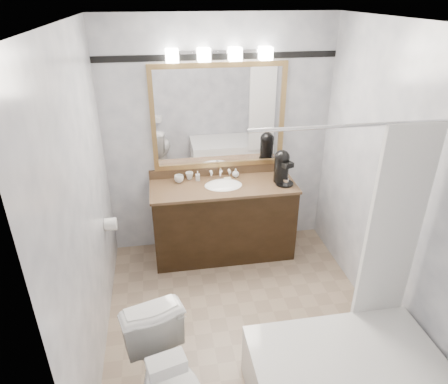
# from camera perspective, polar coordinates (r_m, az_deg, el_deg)

# --- Properties ---
(room) EXTENTS (2.42, 2.62, 2.52)m
(room) POSITION_cam_1_polar(r_m,az_deg,el_deg) (3.11, 2.99, -0.44)
(room) COLOR gray
(room) RESTS_ON ground
(vanity) EXTENTS (1.53, 0.58, 0.97)m
(vanity) POSITION_cam_1_polar(r_m,az_deg,el_deg) (4.37, -0.10, -3.80)
(vanity) COLOR black
(vanity) RESTS_ON ground
(mirror) EXTENTS (1.40, 0.04, 1.10)m
(mirror) POSITION_cam_1_polar(r_m,az_deg,el_deg) (4.19, -0.72, 10.62)
(mirror) COLOR #AA844D
(mirror) RESTS_ON room
(vanity_light_bar) EXTENTS (1.02, 0.14, 0.12)m
(vanity_light_bar) POSITION_cam_1_polar(r_m,az_deg,el_deg) (4.01, -0.65, 19.12)
(vanity_light_bar) COLOR silver
(vanity_light_bar) RESTS_ON room
(accent_stripe) EXTENTS (2.40, 0.01, 0.06)m
(accent_stripe) POSITION_cam_1_polar(r_m,az_deg,el_deg) (4.07, -0.80, 18.78)
(accent_stripe) COLOR black
(accent_stripe) RESTS_ON room
(bathtub) EXTENTS (1.30, 0.75, 1.96)m
(bathtub) POSITION_cam_1_polar(r_m,az_deg,el_deg) (3.21, 16.83, -22.84)
(bathtub) COLOR white
(bathtub) RESTS_ON ground
(tp_roll) EXTENTS (0.11, 0.12, 0.12)m
(tp_roll) POSITION_cam_1_polar(r_m,az_deg,el_deg) (3.93, -15.89, -4.43)
(tp_roll) COLOR white
(tp_roll) RESTS_ON room
(toilet) EXTENTS (0.63, 0.85, 0.77)m
(toilet) POSITION_cam_1_polar(r_m,az_deg,el_deg) (2.91, -7.79, -25.30)
(toilet) COLOR white
(toilet) RESTS_ON ground
(tissue_box) EXTENTS (0.24, 0.17, 0.09)m
(tissue_box) POSITION_cam_1_polar(r_m,az_deg,el_deg) (2.44, -8.20, -23.27)
(tissue_box) COLOR white
(tissue_box) RESTS_ON toilet
(coffee_maker) EXTENTS (0.20, 0.23, 0.36)m
(coffee_maker) POSITION_cam_1_polar(r_m,az_deg,el_deg) (4.20, 8.30, 3.64)
(coffee_maker) COLOR black
(coffee_maker) RESTS_ON vanity
(cup_left) EXTENTS (0.11, 0.11, 0.08)m
(cup_left) POSITION_cam_1_polar(r_m,az_deg,el_deg) (4.25, -6.45, 1.90)
(cup_left) COLOR white
(cup_left) RESTS_ON vanity
(cup_right) EXTENTS (0.09, 0.09, 0.08)m
(cup_right) POSITION_cam_1_polar(r_m,az_deg,el_deg) (4.31, -4.96, 2.33)
(cup_right) COLOR white
(cup_right) RESTS_ON vanity
(soap_bottle_a) EXTENTS (0.05, 0.05, 0.10)m
(soap_bottle_a) POSITION_cam_1_polar(r_m,az_deg,el_deg) (4.27, -3.77, 2.31)
(soap_bottle_a) COLOR white
(soap_bottle_a) RESTS_ON vanity
(soap_bottle_b) EXTENTS (0.09, 0.09, 0.10)m
(soap_bottle_b) POSITION_cam_1_polar(r_m,az_deg,el_deg) (4.35, 1.67, 2.76)
(soap_bottle_b) COLOR white
(soap_bottle_b) RESTS_ON vanity
(soap_bar) EXTENTS (0.08, 0.05, 0.02)m
(soap_bar) POSITION_cam_1_polar(r_m,az_deg,el_deg) (4.29, 0.50, 1.89)
(soap_bar) COLOR beige
(soap_bar) RESTS_ON vanity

